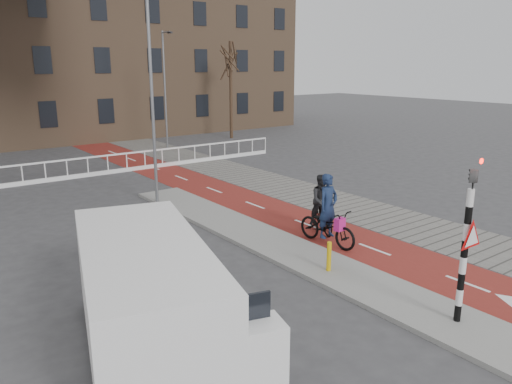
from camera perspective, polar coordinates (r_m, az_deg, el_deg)
ground at (r=13.20m, az=15.83°, el=-10.26°), size 120.00×120.00×0.00m
bike_lane at (r=21.16m, az=-3.36°, el=-0.32°), size 2.50×60.00×0.01m
sidewalk at (r=22.77m, az=2.52°, el=0.76°), size 3.00×60.00×0.01m
curb_island at (r=15.27m, az=2.22°, el=-6.00°), size 1.80×16.00×0.12m
traffic_signal at (r=10.99m, az=22.97°, el=-4.80°), size 0.80×0.80×3.68m
bollard at (r=13.27m, az=8.34°, el=-7.29°), size 0.12×0.12×0.79m
cyclist_near at (r=15.34m, az=8.19°, el=-3.31°), size 0.92×2.20×2.21m
cyclist_far at (r=16.43m, az=7.53°, el=-1.88°), size 1.14×1.85×1.93m
van at (r=9.64m, az=-12.51°, el=-11.76°), size 3.45×5.66×2.28m
railing at (r=25.08m, az=-25.10°, el=1.38°), size 28.00×0.10×0.99m
tree_right at (r=37.15m, az=-2.88°, el=11.49°), size 0.23×0.23×6.94m
streetlight_near at (r=19.40m, az=-11.80°, el=10.52°), size 0.12×0.12×8.32m
streetlight_right at (r=32.65m, az=-10.36°, el=11.22°), size 0.12×0.12×7.34m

